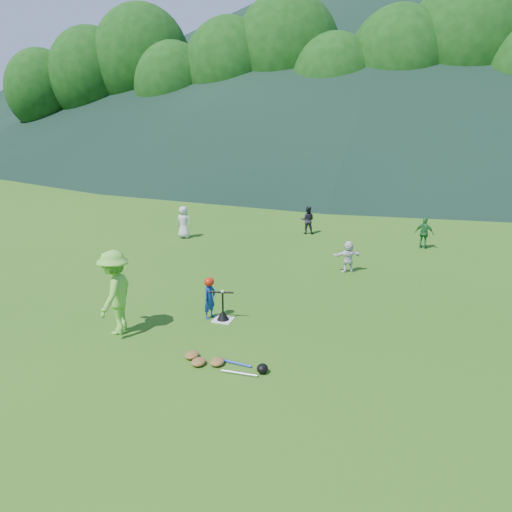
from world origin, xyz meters
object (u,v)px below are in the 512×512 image
Objects in this scene: home_plate at (223,320)px; fielder_c at (424,233)px; batting_tee at (223,315)px; equipment_pile at (217,362)px; fielder_b at (308,220)px; fielder_a at (184,222)px; fielder_d at (348,257)px; batter_child at (210,298)px; adult_coach at (115,292)px.

home_plate is 9.34m from fielder_c.
batting_tee is (0.00, 0.00, 0.12)m from home_plate.
fielder_b is at bearing 93.53° from equipment_pile.
fielder_b is at bearing -153.11° from fielder_a.
fielder_c is at bearing -148.73° from fielder_d.
home_plate is at bearing -78.49° from batter_child.
fielder_c is at bearing -170.71° from fielder_a.
batter_child is at bearing 121.38° from fielder_a.
home_plate is at bearing 79.25° from fielder_c.
fielder_a is (-4.40, 6.82, 0.62)m from home_plate.
fielder_c is at bearing -13.29° from batter_child.
fielder_c reaches higher than batter_child.
batter_child is 0.88× the size of fielder_c.
fielder_a reaches higher than batting_tee.
equipment_pile is (0.70, -2.05, 0.06)m from home_plate.
fielder_a is at bearing 119.88° from equipment_pile.
adult_coach is 1.54× the size of fielder_a.
fielder_b is 4.54m from fielder_c.
batting_tee is (-2.29, -4.62, -0.36)m from fielder_d.
fielder_c is (4.47, -0.82, 0.01)m from fielder_b.
adult_coach reaches higher than home_plate.
equipment_pile is at bearing 86.12° from fielder_b.
batter_child reaches higher than fielder_d.
fielder_b is at bearing 158.66° from adult_coach.
batting_tee is 0.38× the size of equipment_pile.
adult_coach is at bearing 106.82° from fielder_a.
batter_child is 1.48× the size of batting_tee.
batting_tee is at bearing 108.86° from equipment_pile.
batting_tee is 2.17m from equipment_pile.
batter_child is 0.80× the size of fielder_a.
equipment_pile is (2.72, -0.69, -0.89)m from adult_coach.
equipment_pile reaches higher than home_plate.
fielder_b is (2.03, 10.36, -0.40)m from adult_coach.
fielder_c is at bearing 69.70° from equipment_pile.
fielder_b is (0.37, 8.96, 0.06)m from batter_child.
adult_coach reaches higher than batter_child.
fielder_c is (6.50, 9.54, -0.39)m from adult_coach.
home_plate is at bearing 108.86° from equipment_pile.
equipment_pile is (1.06, -2.09, -0.44)m from batter_child.
batter_child is 0.90× the size of fielder_b.
batting_tee is (-0.02, -9.00, -0.43)m from fielder_b.
fielder_d is (2.64, 4.59, -0.01)m from batter_child.
adult_coach is at bearing -146.03° from home_plate.
fielder_d is at bearing 63.69° from home_plate.
equipment_pile is (0.68, -11.05, -0.49)m from fielder_b.
batter_child is 9.47m from fielder_c.
fielder_a is at bearing -45.20° from fielder_d.
fielder_b is (4.41, 2.18, -0.07)m from fielder_a.
fielder_c is at bearing 61.26° from batting_tee.
fielder_c is 4.18m from fielder_d.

